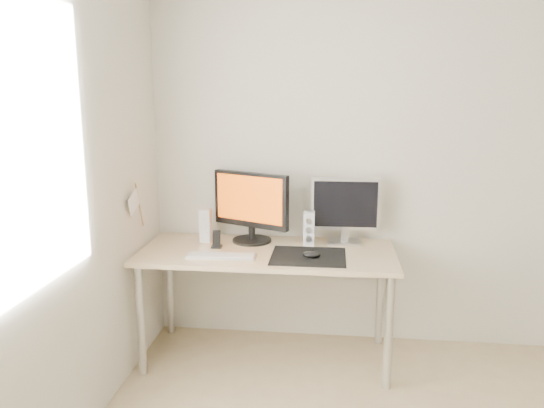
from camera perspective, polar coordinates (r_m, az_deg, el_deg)
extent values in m
plane|color=beige|center=(3.62, 15.04, 4.29)|extent=(3.50, 0.00, 3.50)
plane|color=beige|center=(2.22, -26.88, -1.26)|extent=(0.00, 3.50, 3.50)
plane|color=white|center=(2.17, -27.24, 5.16)|extent=(0.00, 1.30, 1.30)
cube|color=black|center=(3.23, 3.94, -5.63)|extent=(0.45, 0.40, 0.00)
ellipsoid|color=black|center=(3.20, 4.28, -5.45)|extent=(0.11, 0.06, 0.04)
cube|color=#D1B587|center=(3.35, -0.52, -5.25)|extent=(1.60, 0.70, 0.03)
cylinder|color=silver|center=(3.39, -13.95, -12.03)|extent=(0.05, 0.05, 0.70)
cylinder|color=silver|center=(3.21, 12.42, -13.36)|extent=(0.05, 0.05, 0.70)
cylinder|color=silver|center=(3.89, -10.97, -8.67)|extent=(0.05, 0.05, 0.70)
cylinder|color=silver|center=(3.74, 11.54, -9.57)|extent=(0.05, 0.05, 0.70)
cylinder|color=black|center=(3.54, -2.17, -3.92)|extent=(0.34, 0.34, 0.02)
cylinder|color=black|center=(3.53, -2.18, -2.85)|extent=(0.06, 0.06, 0.12)
cube|color=black|center=(3.47, -2.29, 0.46)|extent=(0.52, 0.27, 0.36)
cube|color=orange|center=(3.45, -2.51, 0.55)|extent=(0.46, 0.21, 0.30)
cube|color=silver|center=(3.54, 7.77, -4.05)|extent=(0.22, 0.16, 0.01)
cube|color=#BCBCBE|center=(3.52, 7.80, -3.16)|extent=(0.05, 0.04, 0.10)
cube|color=silver|center=(3.48, 7.89, 0.03)|extent=(0.45, 0.05, 0.34)
cube|color=black|center=(3.46, 7.91, -0.05)|extent=(0.41, 0.01, 0.30)
cube|color=silver|center=(3.54, -7.14, -2.29)|extent=(0.07, 0.08, 0.22)
cylinder|color=silver|center=(3.52, -7.28, -3.40)|extent=(0.04, 0.01, 0.04)
cylinder|color=silver|center=(3.51, -7.30, -2.46)|extent=(0.04, 0.01, 0.04)
cylinder|color=silver|center=(3.49, -7.33, -1.50)|extent=(0.04, 0.01, 0.04)
cube|color=white|center=(3.45, 4.00, -2.64)|extent=(0.07, 0.08, 0.22)
cylinder|color=silver|center=(3.42, 3.95, -3.79)|extent=(0.04, 0.01, 0.04)
cylinder|color=#BBBBBD|center=(3.41, 3.97, -2.82)|extent=(0.04, 0.01, 0.04)
cylinder|color=silver|center=(3.39, 3.98, -1.84)|extent=(0.04, 0.01, 0.04)
cube|color=silver|center=(3.23, -5.47, -5.61)|extent=(0.42, 0.13, 0.01)
cube|color=silver|center=(3.23, -5.47, -5.48)|extent=(0.40, 0.12, 0.01)
cube|color=black|center=(3.42, -5.96, -4.58)|extent=(0.06, 0.06, 0.01)
cube|color=black|center=(3.41, -5.98, -3.65)|extent=(0.05, 0.02, 0.10)
cylinder|color=#A57F54|center=(3.39, -14.08, -0.11)|extent=(0.01, 0.10, 0.29)
cube|color=white|center=(3.30, -14.63, 0.25)|extent=(0.00, 0.19, 0.15)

